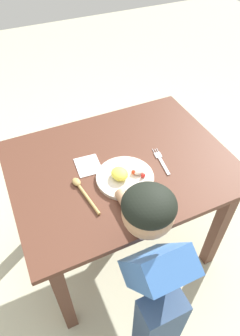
% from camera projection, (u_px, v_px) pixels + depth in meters
% --- Properties ---
extents(ground_plane, '(8.00, 8.00, 0.00)m').
position_uv_depth(ground_plane, '(121.00, 244.00, 1.99)').
color(ground_plane, beige).
extents(dining_table, '(1.06, 0.81, 0.75)m').
position_uv_depth(dining_table, '(121.00, 181.00, 1.54)').
color(dining_table, '#532F21').
rests_on(dining_table, ground_plane).
extents(plate, '(0.26, 0.26, 0.06)m').
position_uv_depth(plate, '(125.00, 177.00, 1.36)').
color(plate, beige).
rests_on(plate, dining_table).
extents(fork, '(0.05, 0.19, 0.01)m').
position_uv_depth(fork, '(161.00, 161.00, 1.45)').
color(fork, silver).
rests_on(fork, dining_table).
extents(spoon, '(0.06, 0.23, 0.02)m').
position_uv_depth(spoon, '(82.00, 190.00, 1.32)').
color(spoon, tan).
rests_on(spoon, dining_table).
extents(person, '(0.20, 0.48, 1.02)m').
position_uv_depth(person, '(154.00, 278.00, 1.20)').
color(person, '#364C6D').
rests_on(person, ground_plane).
extents(napkin, '(0.12, 0.14, 0.00)m').
position_uv_depth(napkin, '(88.00, 166.00, 1.43)').
color(napkin, white).
rests_on(napkin, dining_table).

